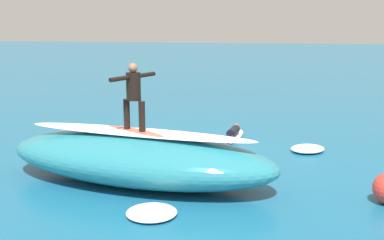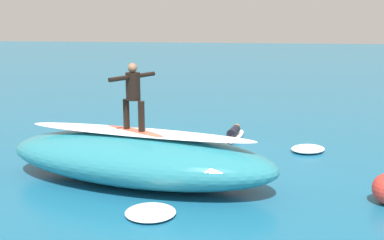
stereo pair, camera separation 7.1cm
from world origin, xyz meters
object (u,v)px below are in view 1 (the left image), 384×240
surfer_riding (134,91)px  surfer_paddling (232,133)px  surfboard_paddling (233,137)px  surfboard_riding (135,132)px

surfer_riding → surfer_paddling: (-2.03, -4.50, -1.99)m
surfboard_paddling → surfboard_riding: bearing=166.1°
surfboard_riding → surfer_paddling: bearing=-87.2°
surfboard_riding → surfboard_paddling: (-2.05, -4.62, -1.21)m
surfboard_riding → surfboard_paddling: 5.20m
surfboard_paddling → surfer_paddling: bearing=-180.0°
surfboard_riding → surfer_riding: 0.95m
surfer_paddling → surfer_riding: bearing=165.8°
surfboard_paddling → surfer_paddling: 0.21m
surfboard_riding → surfer_paddling: surfboard_riding is taller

